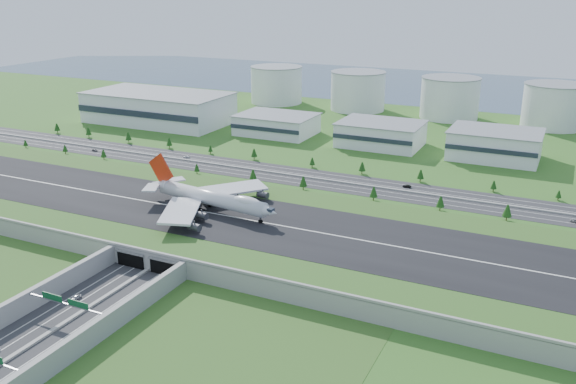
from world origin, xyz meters
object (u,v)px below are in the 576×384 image
at_px(car_0, 76,297).
at_px(car_2, 115,310).
at_px(boeing_747, 210,198).
at_px(car_4, 95,150).
at_px(car_5, 407,186).
at_px(car_7, 186,157).
at_px(fuel_tank_a, 277,85).

xyz_separation_m(car_0, car_2, (19.79, -0.92, 0.02)).
relative_size(boeing_747, car_0, 16.80).
height_order(car_4, car_5, car_5).
bearing_deg(car_2, car_7, -55.12).
distance_m(car_0, car_5, 199.86).
height_order(car_2, car_5, car_2).
xyz_separation_m(fuel_tank_a, car_0, (110.85, -391.58, -16.58)).
relative_size(car_5, car_7, 0.99).
height_order(car_0, car_7, car_0).
height_order(fuel_tank_a, boeing_747, fuel_tank_a).
distance_m(car_2, car_7, 206.49).
relative_size(boeing_747, car_2, 13.41).
distance_m(car_5, car_7, 153.01).
distance_m(fuel_tank_a, car_0, 407.31).
bearing_deg(boeing_747, fuel_tank_a, 118.81).
relative_size(boeing_747, car_5, 16.02).
distance_m(boeing_747, car_5, 123.07).
bearing_deg(car_7, car_5, 84.48).
bearing_deg(car_7, boeing_747, 33.81).
bearing_deg(car_2, car_4, -38.58).
bearing_deg(car_7, car_4, -84.83).
bearing_deg(fuel_tank_a, boeing_747, -69.04).
xyz_separation_m(fuel_tank_a, car_7, (35.52, -209.22, -16.66)).
bearing_deg(car_2, car_0, 4.80).
bearing_deg(car_0, boeing_747, 93.01).
bearing_deg(boeing_747, car_4, 158.67).
bearing_deg(car_4, car_0, -142.96).
height_order(car_0, car_5, car_5).
xyz_separation_m(car_0, car_4, (-143.73, 168.60, -0.06)).
height_order(fuel_tank_a, car_5, fuel_tank_a).
height_order(car_4, car_7, car_4).
height_order(fuel_tank_a, car_0, fuel_tank_a).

